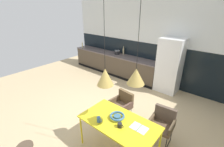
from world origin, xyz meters
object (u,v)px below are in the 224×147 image
Objects in this scene: open_book at (139,128)px; mug_glass_clear at (99,120)px; armchair_by_stool at (163,121)px; fruit_bowl at (117,116)px; refrigerator_column at (169,66)px; cooking_pot at (117,52)px; pendant_lamp_over_table_far at (136,76)px; armchair_facing_counter at (123,102)px; pendant_lamp_over_table_near at (105,77)px; dining_table at (119,124)px; bottle_spice_small at (123,51)px; bottle_oil_tall at (82,45)px; mug_dark_espresso at (120,125)px.

mug_glass_clear is (-0.68, -0.34, 0.05)m from open_book.
armchair_by_stool is 2.67× the size of fruit_bowl.
open_book is (0.65, -3.02, -0.17)m from refrigerator_column.
armchair_by_stool is 3.90m from cooking_pot.
pendant_lamp_over_table_far is (-0.09, -0.08, 1.03)m from open_book.
fruit_bowl is at bearing 126.16° from armchair_facing_counter.
pendant_lamp_over_table_near is (-0.69, -0.13, 0.86)m from open_book.
fruit_bowl is (-0.64, -0.78, 0.28)m from armchair_by_stool.
dining_table is at bearing -177.42° from pendant_lamp_over_table_far.
dining_table is at bearing 51.91° from armchair_by_stool.
fruit_bowl is 0.20× the size of pendant_lamp_over_table_near.
fruit_bowl is at bearing 174.16° from pendant_lamp_over_table_far.
bottle_spice_small reaches higher than fruit_bowl.
bottle_spice_small is (-2.70, 3.22, 0.27)m from open_book.
cooking_pot is 3.96m from pendant_lamp_over_table_near.
armchair_by_stool is 2.37× the size of bottle_spice_small.
refrigerator_column is 6.07× the size of open_book.
dining_table is 4.74× the size of bottle_oil_tall.
cooking_pot is 0.27m from bottle_spice_small.
cooking_pot is (-2.64, 3.28, 0.17)m from mug_dark_espresso.
pendant_lamp_over_table_far is at bearing 68.44° from armchair_by_stool.
bottle_spice_small reaches higher than mug_glass_clear.
fruit_bowl is 2.51× the size of mug_glass_clear.
bottle_spice_small reaches higher than armchair_facing_counter.
bottle_oil_tall is (-1.91, -0.27, 0.05)m from cooking_pot.
bottle_oil_tall is 0.25× the size of pendant_lamp_over_table_far.
armchair_by_stool is at bearing -37.15° from cooking_pot.
mug_glass_clear is at bearing -90.51° from refrigerator_column.
mug_dark_espresso is at bearing -40.49° from fruit_bowl.
cooking_pot is at bearing -41.60° from armchair_by_stool.
pendant_lamp_over_table_near reaches higher than open_book.
armchair_by_stool is (0.55, 0.83, -0.18)m from dining_table.
mug_dark_espresso is 0.92m from pendant_lamp_over_table_near.
armchair_by_stool is 6.33× the size of mug_dark_espresso.
armchair_facing_counter is 1.76m from pendant_lamp_over_table_far.
dining_table is at bearing -166.84° from open_book.
open_book is 1.04m from pendant_lamp_over_table_far.
armchair_facing_counter is 2.54× the size of open_book.
bottle_oil_tall is 0.21× the size of pendant_lamp_over_table_near.
mug_dark_espresso reaches higher than dining_table.
armchair_by_stool is at bearing 50.71° from fruit_bowl.
dining_table is at bearing 128.81° from armchair_facing_counter.
pendant_lamp_over_table_near reaches higher than bottle_oil_tall.
mug_dark_espresso is at bearing -10.25° from pendant_lamp_over_table_near.
bottle_oil_tall reaches higher than dining_table.
armchair_facing_counter is 0.97× the size of armchair_by_stool.
pendant_lamp_over_table_far is (2.61, -3.30, 0.76)m from bottle_spice_small.
bottle_spice_small is 0.26× the size of pendant_lamp_over_table_far.
armchair_facing_counter is 4.43m from bottle_oil_tall.
bottle_oil_tall reaches higher than armchair_facing_counter.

